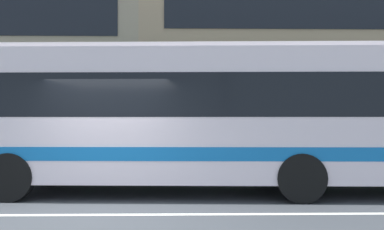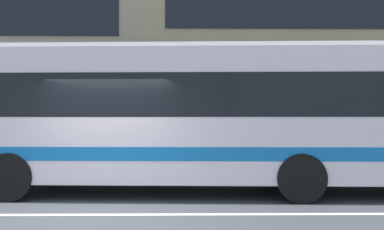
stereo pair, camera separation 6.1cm
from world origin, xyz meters
name	(u,v)px [view 2 (the right image)]	position (x,y,z in m)	size (l,w,h in m)	color
ground_plane	(93,215)	(0.00, 0.00, 0.00)	(160.00, 160.00, 0.00)	#3D4045
lane_centre_line	(93,215)	(0.00, 0.00, 0.00)	(60.00, 0.16, 0.01)	silver
hedge_row_far	(261,156)	(3.99, 5.68, 0.56)	(20.37, 1.10, 1.12)	#1A5522
transit_bus	(255,114)	(3.23, 2.20, 1.81)	(12.44, 3.06, 3.29)	silver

